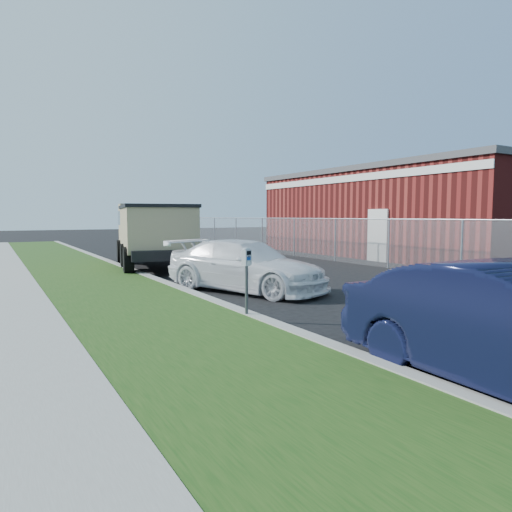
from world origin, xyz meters
TOP-DOWN VIEW (x-y plane):
  - ground at (0.00, 0.00)m, footprint 120.00×120.00m
  - streetside at (-5.57, 2.00)m, footprint 6.12×50.00m
  - chainlink_fence at (6.00, 7.00)m, footprint 0.06×30.06m
  - brick_building at (12.00, 8.00)m, footprint 9.20×14.20m
  - parking_meter at (-2.68, -0.86)m, footprint 0.20×0.16m
  - white_wagon at (-1.05, 2.25)m, footprint 3.44×4.81m
  - dump_truck at (-1.33, 8.78)m, footprint 3.40×6.43m

SIDE VIEW (x-z plane):
  - ground at x=0.00m, z-range 0.00..0.00m
  - streetside at x=-5.57m, z-range -0.01..0.14m
  - white_wagon at x=-1.05m, z-range 0.00..1.29m
  - parking_meter at x=-2.68m, z-range 0.39..1.63m
  - chainlink_fence at x=6.00m, z-range -13.74..16.26m
  - dump_truck at x=-1.33m, z-range 0.15..2.55m
  - brick_building at x=12.00m, z-range 0.04..4.21m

